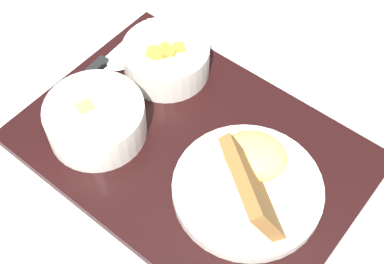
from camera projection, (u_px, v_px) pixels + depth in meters
name	position (u px, v px, depth m)	size (l,w,h in m)	color
ground_plane	(192.00, 151.00, 0.70)	(4.00, 4.00, 0.00)	silver
serving_tray	(192.00, 149.00, 0.69)	(0.45, 0.33, 0.01)	black
bowl_salad	(166.00, 57.00, 0.74)	(0.12, 0.12, 0.06)	silver
bowl_soup	(95.00, 118.00, 0.67)	(0.13, 0.13, 0.05)	silver
plate_main	(251.00, 182.00, 0.63)	(0.18, 0.18, 0.10)	silver
knife	(98.00, 67.00, 0.76)	(0.02, 0.18, 0.01)	silver
spoon	(107.00, 72.00, 0.75)	(0.04, 0.15, 0.01)	silver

